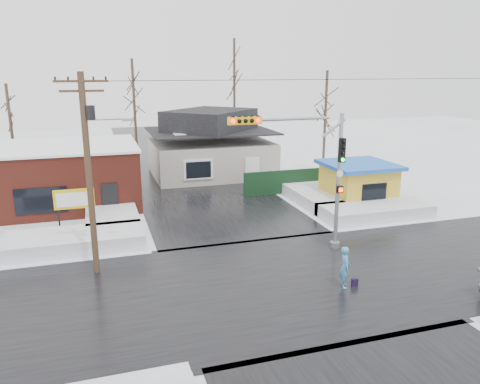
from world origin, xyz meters
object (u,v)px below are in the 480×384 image
object	(u,v)px
traffic_signal	(311,165)
kiosk	(358,183)
marquee_sign	(74,200)
pedestrian	(345,267)
utility_pole	(90,163)

from	to	relation	value
traffic_signal	kiosk	world-z (taller)	traffic_signal
marquee_sign	kiosk	size ratio (longest dim) A/B	0.55
marquee_sign	kiosk	bearing A→B (deg)	1.55
pedestrian	utility_pole	bearing A→B (deg)	86.16
utility_pole	pedestrian	bearing A→B (deg)	-25.40
utility_pole	kiosk	size ratio (longest dim) A/B	1.96
marquee_sign	pedestrian	bearing A→B (deg)	-44.06
traffic_signal	utility_pole	size ratio (longest dim) A/B	0.78
utility_pole	marquee_sign	xyz separation A→B (m)	(-1.07, 5.99, -3.19)
pedestrian	kiosk	bearing A→B (deg)	-11.65
utility_pole	pedestrian	distance (m)	11.90
kiosk	pedestrian	world-z (taller)	kiosk
traffic_signal	marquee_sign	size ratio (longest dim) A/B	2.75
marquee_sign	pedestrian	size ratio (longest dim) A/B	1.39
kiosk	pedestrian	xyz separation A→B (m)	(-7.37, -11.27, -0.55)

